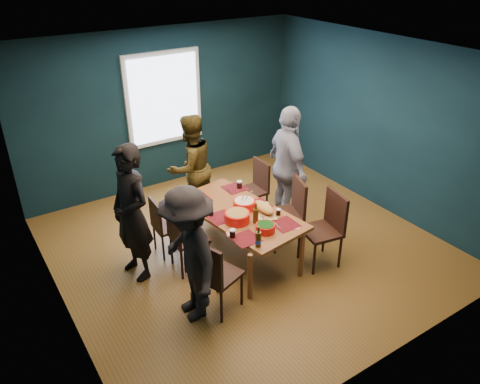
% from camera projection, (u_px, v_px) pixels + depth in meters
% --- Properties ---
extents(room, '(5.01, 5.01, 2.71)m').
position_uv_depth(room, '(235.00, 152.00, 6.27)').
color(room, brown).
rests_on(room, ground).
extents(dining_table, '(1.15, 1.92, 0.69)m').
position_uv_depth(dining_table, '(240.00, 215.00, 6.25)').
color(dining_table, brown).
rests_on(dining_table, floor).
extents(chair_left_far, '(0.40, 0.40, 0.85)m').
position_uv_depth(chair_left_far, '(163.00, 223.00, 6.34)').
color(chair_left_far, black).
rests_on(chair_left_far, floor).
extents(chair_left_mid, '(0.47, 0.47, 0.97)m').
position_uv_depth(chair_left_mid, '(182.00, 233.00, 5.98)').
color(chair_left_mid, black).
rests_on(chair_left_mid, floor).
extents(chair_left_near, '(0.56, 0.56, 0.98)m').
position_uv_depth(chair_left_near, '(213.00, 272.00, 5.27)').
color(chair_left_near, black).
rests_on(chair_left_near, floor).
extents(chair_right_far, '(0.42, 0.42, 0.92)m').
position_uv_depth(chair_right_far, '(256.00, 185.00, 7.24)').
color(chair_right_far, black).
rests_on(chair_right_far, floor).
extents(chair_right_mid, '(0.57, 0.57, 1.00)m').
position_uv_depth(chair_right_mid, '(291.00, 208.00, 6.52)').
color(chair_right_mid, black).
rests_on(chair_right_mid, floor).
extents(chair_right_near, '(0.54, 0.54, 1.02)m').
position_uv_depth(chair_right_near, '(328.00, 223.00, 6.13)').
color(chair_right_near, black).
rests_on(chair_right_near, floor).
extents(person_far_left, '(0.55, 0.73, 1.81)m').
position_uv_depth(person_far_left, '(132.00, 214.00, 5.75)').
color(person_far_left, black).
rests_on(person_far_left, floor).
extents(person_back, '(0.91, 0.76, 1.66)m').
position_uv_depth(person_back, '(191.00, 167.00, 7.11)').
color(person_back, black).
rests_on(person_back, floor).
extents(person_right, '(0.68, 1.15, 1.84)m').
position_uv_depth(person_right, '(288.00, 167.00, 6.90)').
color(person_right, white).
rests_on(person_right, floor).
extents(person_near_left, '(0.70, 1.11, 1.65)m').
position_uv_depth(person_near_left, '(189.00, 255.00, 5.12)').
color(person_near_left, black).
rests_on(person_near_left, floor).
extents(bowl_salad, '(0.32, 0.32, 0.14)m').
position_uv_depth(bowl_salad, '(237.00, 217.00, 5.96)').
color(bowl_salad, red).
rests_on(bowl_salad, dining_table).
extents(bowl_dumpling, '(0.30, 0.30, 0.28)m').
position_uv_depth(bowl_dumpling, '(244.00, 204.00, 6.26)').
color(bowl_dumpling, red).
rests_on(bowl_dumpling, dining_table).
extents(bowl_herbs, '(0.24, 0.24, 0.11)m').
position_uv_depth(bowl_herbs, '(265.00, 227.00, 5.76)').
color(bowl_herbs, red).
rests_on(bowl_herbs, dining_table).
extents(cutting_board, '(0.39, 0.62, 0.13)m').
position_uv_depth(cutting_board, '(264.00, 208.00, 6.16)').
color(cutting_board, tan).
rests_on(cutting_board, dining_table).
extents(small_bowl, '(0.17, 0.17, 0.07)m').
position_uv_depth(small_bowl, '(197.00, 196.00, 6.53)').
color(small_bowl, black).
rests_on(small_bowl, dining_table).
extents(beer_bottle_a, '(0.07, 0.07, 0.27)m').
position_uv_depth(beer_bottle_a, '(258.00, 239.00, 5.46)').
color(beer_bottle_a, '#44290C').
rests_on(beer_bottle_a, dining_table).
extents(beer_bottle_b, '(0.07, 0.07, 0.28)m').
position_uv_depth(beer_bottle_b, '(256.00, 215.00, 5.92)').
color(beer_bottle_b, '#44290C').
rests_on(beer_bottle_b, dining_table).
extents(cola_glass_a, '(0.08, 0.08, 0.11)m').
position_uv_depth(cola_glass_a, '(232.00, 233.00, 5.65)').
color(cola_glass_a, black).
rests_on(cola_glass_a, dining_table).
extents(cola_glass_b, '(0.06, 0.06, 0.09)m').
position_uv_depth(cola_glass_b, '(278.00, 212.00, 6.12)').
color(cola_glass_b, black).
rests_on(cola_glass_b, dining_table).
extents(cola_glass_c, '(0.08, 0.08, 0.11)m').
position_uv_depth(cola_glass_c, '(239.00, 184.00, 6.78)').
color(cola_glass_c, black).
rests_on(cola_glass_c, dining_table).
extents(cola_glass_d, '(0.06, 0.06, 0.09)m').
position_uv_depth(cola_glass_d, '(211.00, 212.00, 6.10)').
color(cola_glass_d, black).
rests_on(cola_glass_d, dining_table).
extents(napkin_a, '(0.14, 0.14, 0.00)m').
position_uv_depth(napkin_a, '(259.00, 202.00, 6.43)').
color(napkin_a, '#F4666E').
rests_on(napkin_a, dining_table).
extents(napkin_b, '(0.15, 0.15, 0.00)m').
position_uv_depth(napkin_b, '(232.00, 234.00, 5.73)').
color(napkin_b, '#F4666E').
rests_on(napkin_b, dining_table).
extents(napkin_c, '(0.18, 0.18, 0.00)m').
position_uv_depth(napkin_c, '(295.00, 226.00, 5.88)').
color(napkin_c, '#F4666E').
rests_on(napkin_c, dining_table).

